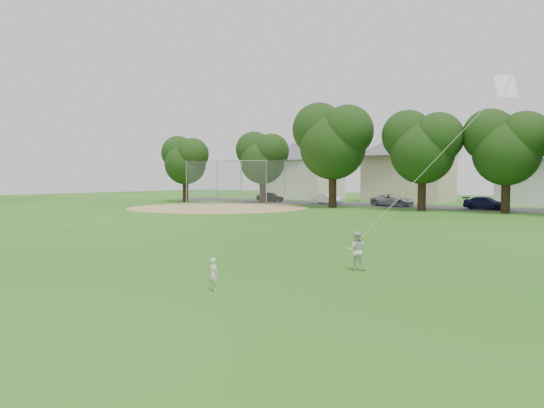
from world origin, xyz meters
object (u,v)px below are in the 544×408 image
Objects in this scene: toddler at (214,274)px; baseball_backstop at (240,183)px; older_boy at (357,251)px; kite at (429,167)px.

baseball_backstop is at bearing -42.14° from toddler.
baseball_backstop is (-27.86, 33.62, 1.98)m from toddler.
toddler is 0.69× the size of older_boy.
toddler is 0.13× the size of kite.
baseball_backstop reaches higher than older_boy.
baseball_backstop is at bearing -66.16° from older_boy.
kite reaches higher than toddler.
kite reaches higher than older_boy.
older_boy is 0.12× the size of baseball_backstop.
older_boy reaches higher than toddler.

